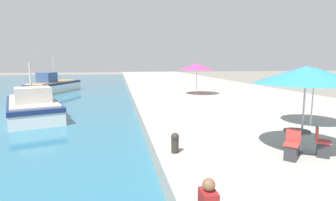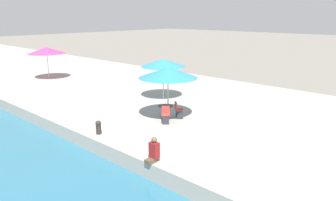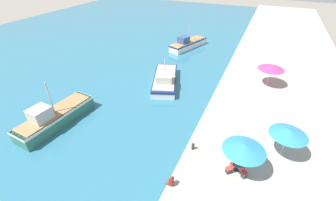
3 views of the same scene
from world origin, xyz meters
name	(u,v)px [view 1 (image 1 of 3)]	position (x,y,z in m)	size (l,w,h in m)	color
quay_promenade	(192,88)	(8.00, 37.00, 0.36)	(16.00, 90.00, 0.72)	#A39E93
fishing_boat_mid	(33,106)	(-6.74, 23.26, 0.75)	(5.49, 8.57, 3.56)	silver
fishing_boat_far	(54,85)	(-8.57, 37.48, 0.87)	(4.83, 8.54, 4.20)	white
cafe_umbrella_pink	(306,75)	(4.53, 12.00, 3.21)	(3.09, 3.09, 2.77)	#B7B7B7
cafe_umbrella_white	(315,73)	(7.47, 15.16, 3.11)	(2.91, 2.91, 2.65)	#B7B7B7
cafe_umbrella_striped	(197,67)	(5.66, 27.18, 3.18)	(3.11, 3.11, 2.73)	#B7B7B7
cafe_table	(297,137)	(4.38, 12.03, 1.25)	(0.80, 0.80, 0.74)	#333338
cafe_chair_left	(322,146)	(4.95, 11.59, 1.04)	(0.58, 0.58, 0.91)	#2D2D33
cafe_chair_right	(291,149)	(3.85, 11.53, 1.04)	(0.59, 0.59, 0.91)	#2D2D33
mooring_bollard	(175,142)	(0.59, 12.78, 1.07)	(0.26, 0.26, 0.65)	#2D2823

